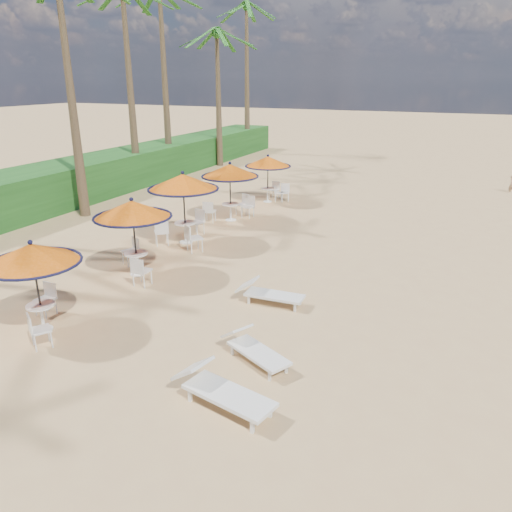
# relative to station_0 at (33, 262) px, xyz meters

# --- Properties ---
(ground) EXTENTS (160.00, 160.00, 0.00)m
(ground) POSITION_rel_station_0_xyz_m (4.76, -0.16, -1.70)
(ground) COLOR tan
(ground) RESTS_ON ground
(scrub_hedge) EXTENTS (3.00, 40.00, 1.80)m
(scrub_hedge) POSITION_rel_station_0_xyz_m (-8.74, 10.84, -0.80)
(scrub_hedge) COLOR #194716
(scrub_hedge) RESTS_ON ground
(station_0) EXTENTS (2.13, 2.13, 2.23)m
(station_0) POSITION_rel_station_0_xyz_m (0.00, 0.00, 0.00)
(station_0) COLOR black
(station_0) RESTS_ON ground
(station_1) EXTENTS (2.28, 2.28, 2.38)m
(station_1) POSITION_rel_station_0_xyz_m (-0.11, 3.74, 0.12)
(station_1) COLOR black
(station_1) RESTS_ON ground
(station_2) EXTENTS (2.47, 2.52, 2.58)m
(station_2) POSITION_rel_station_0_xyz_m (-0.40, 6.94, 0.19)
(station_2) COLOR black
(station_2) RESTS_ON ground
(station_3) EXTENTS (2.32, 2.45, 2.42)m
(station_3) POSITION_rel_station_0_xyz_m (-0.26, 10.28, 0.07)
(station_3) COLOR black
(station_3) RESTS_ON ground
(station_4) EXTENTS (2.14, 2.14, 2.23)m
(station_4) POSITION_rel_station_0_xyz_m (-0.05, 13.89, -0.07)
(station_4) COLOR black
(station_4) RESTS_ON ground
(lounger_near) EXTENTS (2.12, 1.07, 0.73)m
(lounger_near) POSITION_rel_station_0_xyz_m (5.13, -0.82, -1.36)
(lounger_near) COLOR silver
(lounger_near) RESTS_ON ground
(lounger_mid) EXTENTS (1.81, 1.29, 0.63)m
(lounger_mid) POSITION_rel_station_0_xyz_m (5.05, 0.81, -1.40)
(lounger_mid) COLOR silver
(lounger_mid) RESTS_ON ground
(lounger_far) EXTENTS (1.82, 0.64, 0.64)m
(lounger_far) POSITION_rel_station_0_xyz_m (4.24, 3.50, -1.40)
(lounger_far) COLOR silver
(lounger_far) RESTS_ON ground
(palm_4) EXTENTS (5.00, 5.00, 9.72)m
(palm_4) POSITION_rel_station_0_xyz_m (-7.80, 14.09, 7.19)
(palm_4) COLOR brown
(palm_4) RESTS_ON ground
(palm_5) EXTENTS (5.00, 5.00, 10.17)m
(palm_5) POSITION_rel_station_0_xyz_m (-8.32, 17.97, 7.62)
(palm_5) COLOR brown
(palm_5) RESTS_ON ground
(palm_6) EXTENTS (5.00, 5.00, 8.31)m
(palm_6) POSITION_rel_station_0_xyz_m (-6.99, 21.92, 5.86)
(palm_6) COLOR brown
(palm_6) RESTS_ON ground
(palm_7) EXTENTS (5.00, 5.00, 10.47)m
(palm_7) POSITION_rel_station_0_xyz_m (-7.72, 27.80, 7.89)
(palm_7) COLOR brown
(palm_7) RESTS_ON ground
(person) EXTENTS (0.31, 0.38, 0.91)m
(person) POSITION_rel_station_0_xyz_m (10.46, 20.75, -1.24)
(person) COLOR #956D4C
(person) RESTS_ON ground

